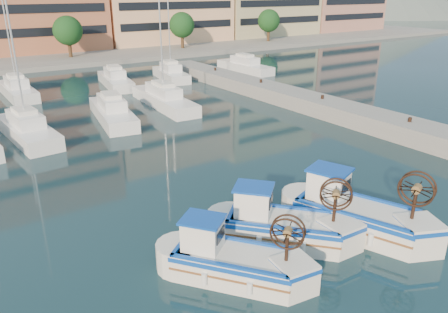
{
  "coord_description": "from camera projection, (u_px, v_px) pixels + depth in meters",
  "views": [
    {
      "loc": [
        -13.26,
        -10.35,
        9.56
      ],
      "look_at": [
        -1.47,
        7.0,
        1.5
      ],
      "focal_mm": 35.0,
      "sensor_mm": 36.0,
      "label": 1
    }
  ],
  "objects": [
    {
      "name": "hill_east",
      "position": [
        370.0,
        14.0,
        176.76
      ],
      "size": [
        160.0,
        160.0,
        50.0
      ],
      "primitive_type": "cone",
      "color": "slate",
      "rests_on": "ground"
    },
    {
      "name": "quay",
      "position": [
        383.0,
        123.0,
        31.16
      ],
      "size": [
        3.0,
        60.0,
        1.2
      ],
      "primitive_type": "cube",
      "color": "gray",
      "rests_on": "ground"
    },
    {
      "name": "yacht_marina",
      "position": [
        77.0,
        101.0,
        37.77
      ],
      "size": [
        42.13,
        22.22,
        11.5
      ],
      "color": "white",
      "rests_on": "ground"
    },
    {
      "name": "ground",
      "position": [
        346.0,
        232.0,
        18.38
      ],
      "size": [
        300.0,
        300.0,
        0.0
      ],
      "primitive_type": "plane",
      "color": "#1A3945",
      "rests_on": "ground"
    },
    {
      "name": "fishing_boat_a",
      "position": [
        231.0,
        259.0,
        15.19
      ],
      "size": [
        4.05,
        4.49,
        2.79
      ],
      "rotation": [
        0.0,
        0.0,
        0.66
      ],
      "color": "silver",
      "rests_on": "ground"
    },
    {
      "name": "fishing_boat_b",
      "position": [
        280.0,
        224.0,
        17.39
      ],
      "size": [
        4.47,
        4.65,
        2.96
      ],
      "rotation": [
        0.0,
        0.0,
        0.74
      ],
      "color": "silver",
      "rests_on": "ground"
    },
    {
      "name": "fishing_boat_c",
      "position": [
        354.0,
        212.0,
        18.12
      ],
      "size": [
        3.73,
        5.38,
        3.25
      ],
      "rotation": [
        0.0,
        0.0,
        0.36
      ],
      "color": "silver",
      "rests_on": "ground"
    }
  ]
}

